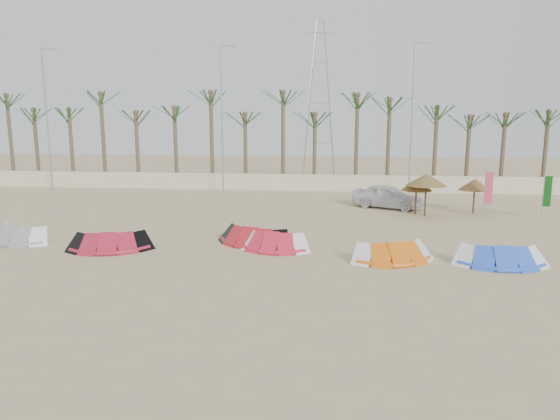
# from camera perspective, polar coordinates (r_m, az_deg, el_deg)

# --- Properties ---
(ground) EXTENTS (120.00, 120.00, 0.00)m
(ground) POSITION_cam_1_polar(r_m,az_deg,el_deg) (18.45, -2.12, -7.30)
(ground) COLOR tan
(ground) RESTS_ON ground
(boundary_wall) EXTENTS (60.00, 0.30, 1.30)m
(boundary_wall) POSITION_cam_1_polar(r_m,az_deg,el_deg) (39.78, 2.61, 3.17)
(boundary_wall) COLOR beige
(boundary_wall) RESTS_ON ground
(palm_line) EXTENTS (52.00, 4.00, 7.70)m
(palm_line) POSITION_cam_1_polar(r_m,az_deg,el_deg) (40.95, 3.77, 11.48)
(palm_line) COLOR brown
(palm_line) RESTS_ON ground
(lamp_a) EXTENTS (1.25, 0.14, 11.00)m
(lamp_a) POSITION_cam_1_polar(r_m,az_deg,el_deg) (43.70, -25.06, 9.59)
(lamp_a) COLOR #A5A8AD
(lamp_a) RESTS_ON ground
(lamp_b) EXTENTS (1.25, 0.14, 11.00)m
(lamp_b) POSITION_cam_1_polar(r_m,az_deg,el_deg) (38.37, -6.61, 10.51)
(lamp_b) COLOR #A5A8AD
(lamp_b) RESTS_ON ground
(lamp_c) EXTENTS (1.25, 0.14, 11.00)m
(lamp_c) POSITION_cam_1_polar(r_m,az_deg,el_deg) (37.77, 14.92, 10.24)
(lamp_c) COLOR #A5A8AD
(lamp_c) RESTS_ON ground
(pylon) EXTENTS (3.00, 3.00, 14.00)m
(pylon) POSITION_cam_1_polar(r_m,az_deg,el_deg) (45.76, 4.37, 3.26)
(pylon) COLOR #A5A8AD
(pylon) RESTS_ON ground
(kite_grey) EXTENTS (3.66, 2.31, 0.90)m
(kite_grey) POSITION_cam_1_polar(r_m,az_deg,el_deg) (26.20, -27.49, -2.23)
(kite_grey) COLOR gray
(kite_grey) RESTS_ON ground
(kite_red_left) EXTENTS (3.75, 2.29, 0.90)m
(kite_red_left) POSITION_cam_1_polar(r_m,az_deg,el_deg) (22.99, -18.55, -3.21)
(kite_red_left) COLOR #A81D32
(kite_red_left) RESTS_ON ground
(kite_red_mid) EXTENTS (3.87, 2.55, 0.90)m
(kite_red_mid) POSITION_cam_1_polar(r_m,az_deg,el_deg) (22.86, -2.94, -2.75)
(kite_red_mid) COLOR #B51D24
(kite_red_mid) RESTS_ON ground
(kite_red_right) EXTENTS (3.30, 2.02, 0.90)m
(kite_red_right) POSITION_cam_1_polar(r_m,az_deg,el_deg) (21.83, -0.68, -3.37)
(kite_red_right) COLOR red
(kite_red_right) RESTS_ON ground
(kite_orange) EXTENTS (3.64, 2.41, 0.90)m
(kite_orange) POSITION_cam_1_polar(r_m,az_deg,el_deg) (20.63, 12.75, -4.44)
(kite_orange) COLOR orange
(kite_orange) RESTS_ON ground
(kite_blue) EXTENTS (3.40, 1.55, 0.90)m
(kite_blue) POSITION_cam_1_polar(r_m,az_deg,el_deg) (21.34, 23.70, -4.57)
(kite_blue) COLOR blue
(kite_blue) RESTS_ON ground
(parasol_left) EXTENTS (1.83, 1.83, 2.14)m
(parasol_left) POSITION_cam_1_polar(r_m,az_deg,el_deg) (30.60, 15.34, 2.80)
(parasol_left) COLOR #4C331E
(parasol_left) RESTS_ON ground
(parasol_mid) EXTENTS (2.34, 2.34, 2.50)m
(parasol_mid) POSITION_cam_1_polar(r_m,az_deg,el_deg) (30.11, 16.39, 3.33)
(parasol_mid) COLOR #4C331E
(parasol_mid) RESTS_ON ground
(parasol_right) EXTENTS (1.90, 1.90, 2.10)m
(parasol_right) POSITION_cam_1_polar(r_m,az_deg,el_deg) (32.13, 21.38, 2.73)
(parasol_right) COLOR #4C331E
(parasol_right) RESTS_ON ground
(flag_pink) EXTENTS (0.45, 0.05, 2.81)m
(flag_pink) POSITION_cam_1_polar(r_m,az_deg,el_deg) (30.84, 22.65, 2.21)
(flag_pink) COLOR #A5A8AD
(flag_pink) RESTS_ON ground
(flag_green) EXTENTS (0.45, 0.04, 2.63)m
(flag_green) POSITION_cam_1_polar(r_m,az_deg,el_deg) (31.56, 28.16, 1.76)
(flag_green) COLOR #A5A8AD
(flag_green) RESTS_ON ground
(car) EXTENTS (4.76, 3.52, 1.51)m
(car) POSITION_cam_1_polar(r_m,az_deg,el_deg) (32.53, 12.21, 1.53)
(car) COLOR silver
(car) RESTS_ON ground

